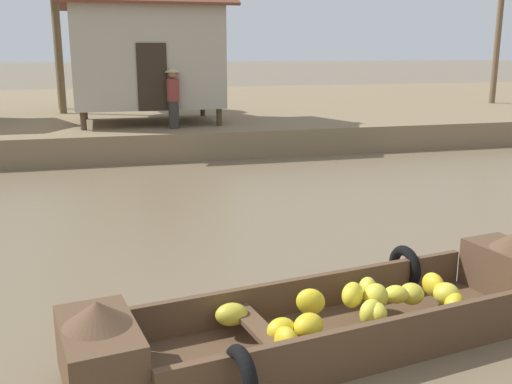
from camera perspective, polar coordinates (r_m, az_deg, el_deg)
The scene contains 5 objects.
ground_plane at distance 11.55m, azimuth -7.60°, elevation -0.60°, with size 300.00×300.00×0.00m, color #726047.
riverbank_strip at distance 25.09m, azimuth -11.90°, elevation 7.72°, with size 160.00×20.00×0.73m, color #7F6B4C.
banana_boat at distance 5.88m, azimuth 8.30°, elevation -11.81°, with size 5.27×2.34×0.86m.
stilt_house_mid_left at distance 17.79m, azimuth -10.66°, elevation 13.31°, with size 4.83×3.57×4.25m.
vendor_person at distance 16.22m, azimuth -8.10°, elevation 9.40°, with size 0.44×0.44×1.66m.
Camera 1 is at (-1.41, -1.11, 2.81)m, focal length 40.98 mm.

